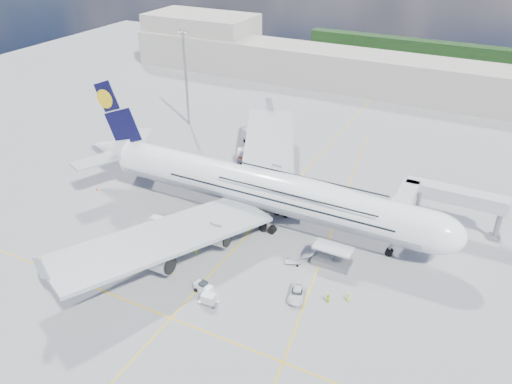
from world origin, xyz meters
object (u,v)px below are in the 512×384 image
at_px(dolly_nose_far, 208,299).
at_px(baggage_tug, 203,288).
at_px(dolly_row_c, 157,221).
at_px(crew_nose, 390,237).
at_px(light_mast, 186,77).
at_px(cone_nose, 439,244).
at_px(cargo_loader, 331,258).
at_px(dolly_row_a, 145,255).
at_px(catering_truck_outer, 253,139).
at_px(cone_wing_left_outer, 261,145).
at_px(cone_tail, 97,189).
at_px(crew_tug, 196,249).
at_px(cone_wing_right_inner, 156,254).
at_px(cone_wing_left_inner, 274,172).
at_px(airliner, 262,189).
at_px(jet_bridge, 435,199).
at_px(service_van, 297,294).
at_px(dolly_back, 176,218).
at_px(crew_loader, 328,299).
at_px(cone_wing_right_outer, 169,260).
at_px(crew_van, 348,297).
at_px(dolly_nose_near, 293,262).
at_px(catering_truck_inner, 249,157).
at_px(dolly_row_b, 164,219).
at_px(crew_wing, 172,270).

bearing_deg(dolly_nose_far, baggage_tug, 133.19).
bearing_deg(dolly_row_c, crew_nose, 13.48).
relative_size(light_mast, cone_nose, 40.70).
bearing_deg(cargo_loader, dolly_row_a, -154.98).
height_order(dolly_row_a, catering_truck_outer, catering_truck_outer).
relative_size(cone_wing_left_outer, cone_tail, 0.80).
distance_m(crew_tug, cone_nose, 43.70).
height_order(baggage_tug, cone_wing_right_inner, baggage_tug).
height_order(cone_nose, cone_wing_left_inner, cone_nose).
height_order(airliner, dolly_nose_far, airliner).
xyz_separation_m(jet_bridge, baggage_tug, (-28.58, -33.79, -6.03)).
bearing_deg(service_van, dolly_back, 148.78).
bearing_deg(baggage_tug, light_mast, 135.40).
relative_size(dolly_nose_far, crew_nose, 1.51).
height_order(crew_tug, cone_nose, crew_tug).
xyz_separation_m(dolly_nose_far, cone_wing_right_inner, (-14.71, 6.21, -0.66)).
height_order(dolly_row_c, dolly_back, dolly_row_c).
relative_size(jet_bridge, dolly_row_c, 6.14).
distance_m(jet_bridge, crew_tug, 44.07).
bearing_deg(cone_tail, jet_bridge, 14.11).
bearing_deg(cone_wing_left_inner, airliner, -71.57).
distance_m(cargo_loader, crew_loader, 9.76).
height_order(dolly_row_a, crew_loader, dolly_row_a).
bearing_deg(cargo_loader, cone_wing_right_outer, -154.70).
height_order(catering_truck_outer, crew_van, catering_truck_outer).
xyz_separation_m(jet_bridge, dolly_nose_near, (-18.89, -20.69, -6.54)).
bearing_deg(dolly_nose_near, crew_tug, 173.86).
bearing_deg(catering_truck_inner, cargo_loader, -69.89).
relative_size(cone_wing_left_outer, cone_wing_right_inner, 0.77).
xyz_separation_m(crew_nose, crew_loader, (-4.46, -20.49, -0.10)).
relative_size(airliner, baggage_tug, 24.82).
distance_m(catering_truck_outer, cone_tail, 40.72).
xyz_separation_m(baggage_tug, catering_truck_outer, (-18.63, 52.98, 0.93)).
distance_m(airliner, crew_loader, 26.12).
bearing_deg(cone_wing_left_inner, dolly_back, -108.74).
relative_size(dolly_row_a, cone_wing_left_outer, 7.17).
height_order(baggage_tug, service_van, baggage_tug).
xyz_separation_m(cargo_loader, crew_loader, (2.84, -9.33, -0.37)).
distance_m(baggage_tug, crew_loader, 19.52).
xyz_separation_m(dolly_row_b, service_van, (31.42, -8.40, 0.31)).
distance_m(crew_loader, cone_nose, 26.69).
distance_m(dolly_row_c, catering_truck_outer, 40.90).
bearing_deg(cone_tail, crew_nose, 9.18).
xyz_separation_m(dolly_nose_near, crew_van, (11.28, -4.79, 0.48)).
bearing_deg(crew_loader, crew_van, 67.91).
xyz_separation_m(catering_truck_inner, cone_wing_right_inner, (2.18, -39.17, -1.36)).
height_order(baggage_tug, crew_wing, baggage_tug).
height_order(dolly_row_a, dolly_nose_near, dolly_row_a).
relative_size(crew_van, cone_wing_left_outer, 3.20).
distance_m(light_mast, dolly_back, 51.10).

